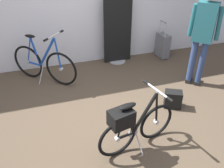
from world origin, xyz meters
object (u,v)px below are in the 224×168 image
(visitor_near_wall, at_px, (203,32))
(rolling_suitcase, at_px, (163,45))
(display_bike_left, at_px, (44,63))
(backpack_on_floor, at_px, (173,99))
(floor_banner_stand, at_px, (118,34))
(folding_bike_foreground, at_px, (133,125))

(visitor_near_wall, bearing_deg, rolling_suitcase, 90.48)
(display_bike_left, xyz_separation_m, backpack_on_floor, (1.88, -1.45, -0.22))
(floor_banner_stand, distance_m, display_bike_left, 1.63)
(floor_banner_stand, relative_size, visitor_near_wall, 0.83)
(floor_banner_stand, bearing_deg, display_bike_left, -166.43)
(folding_bike_foreground, bearing_deg, display_bike_left, 114.28)
(visitor_near_wall, xyz_separation_m, rolling_suitcase, (-0.01, 1.23, -0.71))
(display_bike_left, relative_size, rolling_suitcase, 1.30)
(rolling_suitcase, bearing_deg, folding_bike_foreground, -125.21)
(display_bike_left, bearing_deg, floor_banner_stand, 13.57)
(floor_banner_stand, height_order, folding_bike_foreground, floor_banner_stand)
(backpack_on_floor, bearing_deg, visitor_near_wall, 35.31)
(backpack_on_floor, bearing_deg, rolling_suitcase, 67.36)
(rolling_suitcase, bearing_deg, backpack_on_floor, -112.64)
(folding_bike_foreground, bearing_deg, backpack_on_floor, 33.36)
(floor_banner_stand, distance_m, visitor_near_wall, 1.72)
(folding_bike_foreground, height_order, display_bike_left, display_bike_left)
(display_bike_left, relative_size, visitor_near_wall, 0.63)
(visitor_near_wall, height_order, rolling_suitcase, visitor_near_wall)
(visitor_near_wall, bearing_deg, display_bike_left, 160.49)
(backpack_on_floor, bearing_deg, display_bike_left, 142.30)
(display_bike_left, xyz_separation_m, rolling_suitcase, (2.61, 0.30, -0.08))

